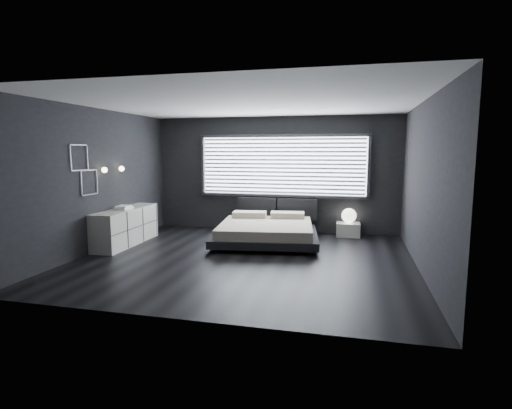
# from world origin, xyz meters

# --- Properties ---
(room) EXTENTS (6.04, 6.00, 2.80)m
(room) POSITION_xyz_m (0.00, 0.00, 1.40)
(room) COLOR black
(room) RESTS_ON ground
(window) EXTENTS (4.14, 0.09, 1.52)m
(window) POSITION_xyz_m (0.20, 2.70, 1.61)
(window) COLOR white
(window) RESTS_ON ground
(headboard) EXTENTS (1.96, 0.16, 0.52)m
(headboard) POSITION_xyz_m (0.10, 2.64, 0.57)
(headboard) COLOR black
(headboard) RESTS_ON ground
(sconce_near) EXTENTS (0.18, 0.11, 0.11)m
(sconce_near) POSITION_xyz_m (-2.88, 0.05, 1.60)
(sconce_near) COLOR silver
(sconce_near) RESTS_ON ground
(sconce_far) EXTENTS (0.18, 0.11, 0.11)m
(sconce_far) POSITION_xyz_m (-2.88, 0.65, 1.60)
(sconce_far) COLOR silver
(sconce_far) RESTS_ON ground
(wall_art_upper) EXTENTS (0.01, 0.48, 0.48)m
(wall_art_upper) POSITION_xyz_m (-2.98, -0.55, 1.85)
(wall_art_upper) COLOR #47474C
(wall_art_upper) RESTS_ON ground
(wall_art_lower) EXTENTS (0.01, 0.48, 0.48)m
(wall_art_lower) POSITION_xyz_m (-2.98, -0.30, 1.38)
(wall_art_lower) COLOR #47474C
(wall_art_lower) RESTS_ON ground
(bed) EXTENTS (2.44, 2.35, 0.56)m
(bed) POSITION_xyz_m (0.09, 1.39, 0.26)
(bed) COLOR black
(bed) RESTS_ON ground
(nightstand) EXTENTS (0.55, 0.46, 0.31)m
(nightstand) POSITION_xyz_m (1.81, 2.48, 0.16)
(nightstand) COLOR silver
(nightstand) RESTS_ON ground
(orb_lamp) EXTENTS (0.34, 0.34, 0.34)m
(orb_lamp) POSITION_xyz_m (1.82, 2.51, 0.48)
(orb_lamp) COLOR white
(orb_lamp) RESTS_ON nightstand
(dresser) EXTENTS (0.58, 1.92, 0.77)m
(dresser) POSITION_xyz_m (-2.78, 0.54, 0.38)
(dresser) COLOR silver
(dresser) RESTS_ON ground
(book_stack) EXTENTS (0.27, 0.36, 0.07)m
(book_stack) POSITION_xyz_m (-2.77, 0.48, 0.80)
(book_stack) COLOR white
(book_stack) RESTS_ON dresser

